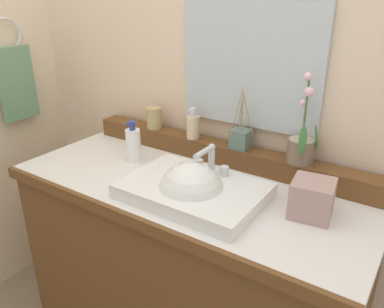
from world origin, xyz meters
name	(u,v)px	position (x,y,z in m)	size (l,w,h in m)	color
wall_back	(244,40)	(0.00, 0.41, 1.34)	(3.05, 0.20, 2.68)	beige
vanity_cabinet	(189,271)	(0.00, 0.00, 0.43)	(1.39, 0.61, 0.86)	brown
back_ledge	(221,152)	(0.00, 0.24, 0.90)	(1.31, 0.09, 0.08)	brown
sink_basin	(192,193)	(0.08, -0.09, 0.87)	(0.49, 0.34, 0.27)	white
potted_plant	(302,145)	(0.34, 0.24, 1.00)	(0.12, 0.12, 0.34)	#745E4A
soap_dispenser	(193,126)	(-0.13, 0.23, 0.99)	(0.06, 0.06, 0.14)	beige
tumbler_cup	(154,118)	(-0.36, 0.24, 0.99)	(0.07, 0.07, 0.10)	tan
reed_diffuser	(241,138)	(0.09, 0.24, 0.98)	(0.09, 0.09, 0.25)	slate
lotion_bottle	(133,144)	(-0.31, 0.04, 0.93)	(0.06, 0.07, 0.18)	white
tissue_box	(312,198)	(0.46, 0.03, 0.92)	(0.13, 0.13, 0.12)	tan
mirror	(250,65)	(0.08, 0.30, 1.26)	(0.59, 0.02, 0.50)	silver
towel_ring	(6,35)	(-1.10, 0.03, 1.33)	(0.16, 0.16, 0.01)	silver
hand_towel	(17,84)	(-1.08, 0.03, 1.09)	(0.02, 0.19, 0.37)	#65926F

